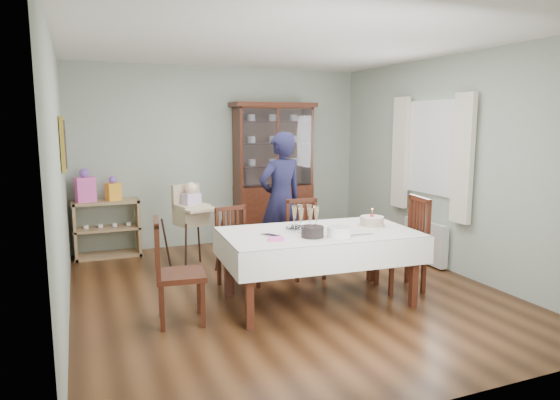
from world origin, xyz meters
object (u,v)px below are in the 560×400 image
dining_table (318,266)px  chair_end_left (179,292)px  chair_far_right (306,254)px  woman (281,200)px  china_cabinet (273,171)px  chair_end_right (402,262)px  birthday_cake (372,222)px  gift_bag_pink (85,187)px  sideboard (107,229)px  champagne_tray (305,222)px  gift_bag_orange (113,189)px  chair_far_left (238,263)px  high_chair (192,236)px

dining_table → chair_end_left: bearing=179.7°
chair_far_right → woman: 0.81m
china_cabinet → chair_end_right: china_cabinet is taller
birthday_cake → gift_bag_pink: bearing=136.1°
woman → sideboard: bearing=-45.3°
dining_table → champagne_tray: bearing=123.3°
birthday_cake → chair_end_left: bearing=179.6°
sideboard → gift_bag_pink: 0.66m
chair_far_right → champagne_tray: 0.98m
dining_table → birthday_cake: 0.77m
dining_table → gift_bag_orange: 3.33m
chair_far_left → high_chair: size_ratio=0.80×
gift_bag_orange → gift_bag_pink: bearing=180.0°
chair_far_left → gift_bag_pink: (-1.56, 1.92, 0.73)m
gift_bag_pink → sideboard: bearing=4.5°
chair_end_right → high_chair: bearing=-118.9°
chair_end_left → woman: size_ratio=0.57×
birthday_cake → sideboard: bearing=133.2°
champagne_tray → gift_bag_pink: size_ratio=0.88×
chair_end_right → high_chair: 2.60m
chair_far_left → chair_end_right: (1.70, -0.78, 0.04)m
chair_end_right → gift_bag_pink: 4.29m
china_cabinet → birthday_cake: 2.74m
woman → gift_bag_orange: bearing=-46.3°
china_cabinet → chair_far_left: bearing=-122.0°
china_cabinet → high_chair: china_cabinet is taller
china_cabinet → high_chair: (-1.54, -1.09, -0.68)m
chair_far_right → gift_bag_pink: size_ratio=2.03×
dining_table → sideboard: sideboard is taller
chair_far_left → dining_table: bearing=-61.1°
chair_far_left → chair_end_left: (-0.83, -0.79, 0.03)m
chair_end_left → champagne_tray: 1.48m
woman → chair_end_right: bearing=111.3°
china_cabinet → chair_end_right: bearing=-79.5°
chair_end_left → birthday_cake: (2.10, -0.02, 0.52)m
chair_far_right → gift_bag_pink: gift_bag_pink is taller
china_cabinet → gift_bag_orange: 2.40m
china_cabinet → birthday_cake: (0.08, -2.72, -0.31)m
china_cabinet → sideboard: size_ratio=2.42×
china_cabinet → woman: bearing=-107.5°
dining_table → chair_end_right: size_ratio=1.97×
sideboard → chair_end_right: chair_end_right is taller
gift_bag_pink → dining_table: bearing=-51.1°
sideboard → chair_end_left: bearing=-80.1°
chair_far_right → birthday_cake: (0.38, -0.87, 0.54)m
chair_far_left → woman: bearing=27.7°
chair_far_left → chair_far_right: (0.89, 0.06, 0.01)m
china_cabinet → woman: 1.41m
chair_far_left → birthday_cake: (1.27, -0.81, 0.54)m
woman → birthday_cake: (0.49, -1.40, -0.07)m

